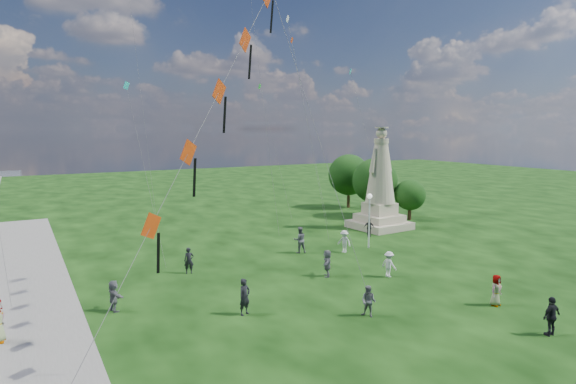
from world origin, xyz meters
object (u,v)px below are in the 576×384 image
lamppost (369,209)px  person_6 (189,261)px  statue (380,191)px  person_5 (114,296)px  person_11 (327,263)px  person_3 (551,316)px  person_7 (300,240)px  person_4 (496,290)px  person_0 (245,297)px  person_2 (389,264)px  person_9 (369,228)px  person_8 (344,241)px  person_1 (369,301)px

lamppost → person_6: bearing=178.3°
statue → person_6: (-19.35, -4.84, -2.62)m
lamppost → person_6: lamppost is taller
person_5 → person_11: 12.35m
lamppost → person_3: 16.56m
person_6 → person_7: person_7 is taller
person_4 → person_7: 14.31m
person_0 → person_3: (10.61, -8.73, -0.03)m
person_4 → person_6: size_ratio=0.98×
person_4 → person_5: bearing=141.5°
person_11 → person_2: bearing=92.7°
person_11 → person_4: bearing=63.2°
person_2 → person_0: bearing=85.0°
person_3 → person_9: bearing=-103.9°
statue → person_8: (-7.90, -5.44, -2.62)m
person_4 → person_9: size_ratio=1.07×
statue → person_8: statue is taller
person_5 → person_11: size_ratio=0.95×
statue → person_1: size_ratio=5.98×
person_8 → person_9: (4.94, 3.27, -0.07)m
person_11 → statue: bearing=161.8°
lamppost → person_11: lamppost is taller
statue → person_9: (-2.96, -2.17, -2.69)m
person_8 → person_9: person_8 is taller
person_2 → person_3: (0.48, -9.91, 0.08)m
lamppost → person_2: size_ratio=2.63×
person_4 → person_8: size_ratio=0.99×
person_0 → person_6: bearing=72.1°
person_5 → person_6: person_6 is taller
person_4 → person_11: person_11 is taller
person_3 → person_8: person_3 is taller
person_2 → person_4: (1.49, -6.37, 0.02)m
person_2 → person_6: 12.31m
person_7 → statue: bearing=-146.3°
person_1 → person_7: (3.30, 11.89, 0.20)m
person_11 → person_9: bearing=162.4°
person_9 → statue: bearing=66.3°
person_0 → person_1: bearing=-51.5°
statue → person_6: statue is taller
lamppost → person_7: (-5.29, 1.32, -2.02)m
person_0 → person_3: bearing=-58.9°
person_2 → person_6: size_ratio=0.96×
statue → person_4: statue is taller
person_4 → person_2: bearing=91.9°
person_7 → person_0: bearing=59.9°
statue → person_5: (-24.55, -9.08, -2.66)m
person_2 → person_11: size_ratio=0.96×
person_8 → person_4: bearing=-20.8°
person_1 → person_6: (-5.26, 11.00, 0.06)m
person_4 → person_5: person_4 is taller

